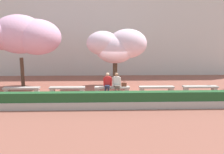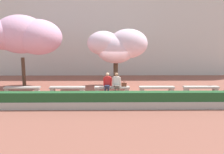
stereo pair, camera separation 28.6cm
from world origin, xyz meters
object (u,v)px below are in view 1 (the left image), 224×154
object	(u,v)px
stone_bench_west_end	(22,89)
cherry_tree_main	(117,46)
stone_bench_near_west	(67,89)
person_seated_left	(107,83)
cherry_tree_secondary	(23,36)
person_seated_right	(117,83)
stone_bench_center	(112,89)
handbag	(124,84)
stone_bench_near_east	(156,88)
stone_bench_east_end	(200,88)

from	to	relation	value
stone_bench_west_end	cherry_tree_main	bearing A→B (deg)	20.33
cherry_tree_main	stone_bench_west_end	bearing A→B (deg)	-159.67
stone_bench_near_west	person_seated_left	size ratio (longest dim) A/B	1.64
stone_bench_west_end	cherry_tree_secondary	xyz separation A→B (m)	(-0.38, 1.83, 3.19)
stone_bench_west_end	cherry_tree_main	xyz separation A→B (m)	(5.77, 2.14, 2.52)
person_seated_right	stone_bench_center	bearing A→B (deg)	168.95
stone_bench_center	person_seated_right	xyz separation A→B (m)	(0.27, -0.05, 0.39)
person_seated_right	cherry_tree_secondary	world-z (taller)	cherry_tree_secondary
stone_bench_west_end	cherry_tree_main	world-z (taller)	cherry_tree_main
stone_bench_west_end	stone_bench_center	xyz separation A→B (m)	(5.38, 0.00, 0.00)
stone_bench_center	cherry_tree_main	bearing A→B (deg)	79.80
person_seated_right	stone_bench_west_end	bearing A→B (deg)	179.46
person_seated_left	cherry_tree_main	size ratio (longest dim) A/B	0.32
stone_bench_west_end	person_seated_left	size ratio (longest dim) A/B	1.64
handbag	cherry_tree_main	world-z (taller)	cherry_tree_main
stone_bench_near_west	stone_bench_near_east	world-z (taller)	same
stone_bench_west_end	person_seated_left	xyz separation A→B (m)	(5.10, -0.05, 0.39)
handbag	cherry_tree_secondary	xyz separation A→B (m)	(-6.48, 1.81, 2.92)
stone_bench_near_east	stone_bench_east_end	world-z (taller)	same
stone_bench_west_end	stone_bench_near_east	xyz separation A→B (m)	(8.07, 0.00, 0.00)
stone_bench_center	handbag	xyz separation A→B (m)	(0.72, 0.02, 0.27)
stone_bench_center	stone_bench_near_east	bearing A→B (deg)	0.00
stone_bench_near_east	stone_bench_center	bearing A→B (deg)	180.00
stone_bench_near_east	person_seated_right	size ratio (longest dim) A/B	1.64
person_seated_left	cherry_tree_main	bearing A→B (deg)	73.17
stone_bench_near_east	person_seated_right	xyz separation A→B (m)	(-2.42, -0.05, 0.39)
stone_bench_east_end	stone_bench_near_east	bearing A→B (deg)	180.00
stone_bench_center	person_seated_right	distance (m)	0.48
stone_bench_near_west	stone_bench_east_end	distance (m)	8.07
cherry_tree_secondary	stone_bench_near_west	bearing A→B (deg)	-30.80
handbag	cherry_tree_main	bearing A→B (deg)	98.96
person_seated_left	cherry_tree_secondary	size ratio (longest dim) A/B	0.26
person_seated_left	stone_bench_near_east	bearing A→B (deg)	1.02
stone_bench_west_end	stone_bench_near_east	world-z (taller)	same
stone_bench_near_west	person_seated_right	bearing A→B (deg)	-1.03
stone_bench_center	handbag	distance (m)	0.77
stone_bench_west_end	cherry_tree_secondary	distance (m)	3.70
stone_bench_west_end	cherry_tree_secondary	bearing A→B (deg)	101.67
stone_bench_center	cherry_tree_main	world-z (taller)	cherry_tree_main
stone_bench_east_end	cherry_tree_secondary	world-z (taller)	cherry_tree_secondary
stone_bench_east_end	cherry_tree_main	size ratio (longest dim) A/B	0.52
stone_bench_east_end	handbag	distance (m)	4.67
person_seated_left	person_seated_right	bearing A→B (deg)	-0.04
stone_bench_center	stone_bench_east_end	size ratio (longest dim) A/B	1.00
stone_bench_west_end	handbag	size ratio (longest dim) A/B	6.23
stone_bench_center	cherry_tree_secondary	size ratio (longest dim) A/B	0.43
stone_bench_near_west	stone_bench_center	size ratio (longest dim) A/B	1.00
stone_bench_near_west	cherry_tree_main	world-z (taller)	cherry_tree_main
handbag	cherry_tree_secondary	bearing A→B (deg)	164.36
stone_bench_east_end	person_seated_left	distance (m)	5.67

